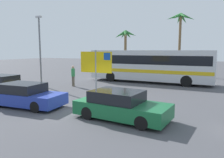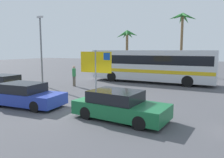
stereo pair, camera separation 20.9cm
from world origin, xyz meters
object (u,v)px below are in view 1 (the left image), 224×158
bus_front_coach (149,65)px  car_green (121,106)px  car_blue (25,95)px  car_yellow (4,84)px  ferry_sign (97,64)px  pedestrian_by_bus (73,74)px

bus_front_coach → car_green: size_ratio=2.66×
car_blue → car_yellow: bearing=149.9°
car_yellow → car_green: 10.68m
car_green → car_yellow: bearing=174.0°
ferry_sign → car_green: 4.25m
car_yellow → car_green: same height
bus_front_coach → ferry_sign: size_ratio=3.73×
bus_front_coach → car_blue: bearing=-106.1°
pedestrian_by_bus → car_green: bearing=59.9°
car_yellow → pedestrian_by_bus: size_ratio=2.18×
bus_front_coach → pedestrian_by_bus: size_ratio=6.54×
ferry_sign → car_blue: bearing=-134.8°
car_green → pedestrian_by_bus: (-7.61, 6.60, 0.45)m
ferry_sign → car_yellow: ferry_sign is taller
bus_front_coach → pedestrian_by_bus: bearing=-135.0°
pedestrian_by_bus → ferry_sign: bearing=61.2°
car_green → ferry_sign: bearing=141.3°
car_blue → car_green: bearing=-1.8°
car_yellow → car_green: (10.51, -1.89, 0.00)m
bus_front_coach → pedestrian_by_bus: 7.54m
bus_front_coach → car_yellow: 13.00m
car_yellow → ferry_sign: bearing=4.1°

